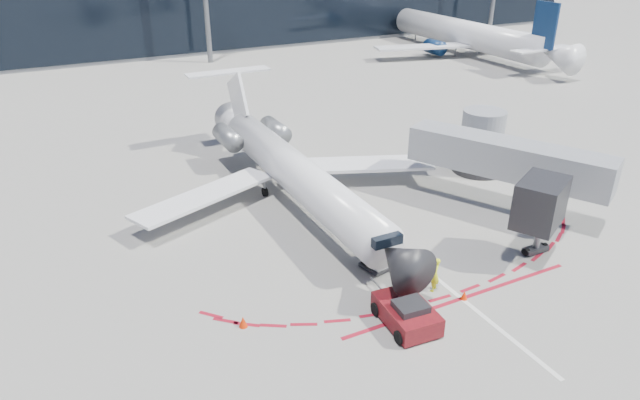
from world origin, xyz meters
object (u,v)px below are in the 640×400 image
pushback_tug (407,313)px  ramp_worker (435,275)px  uld_container (379,254)px  regional_jet (291,168)px

pushback_tug → ramp_worker: bearing=34.4°
pushback_tug → uld_container: (1.51, 4.83, 0.21)m
uld_container → ramp_worker: bearing=-78.9°
ramp_worker → pushback_tug: bearing=-4.3°
pushback_tug → regional_jet: bearing=91.3°
regional_jet → ramp_worker: size_ratio=14.41×
pushback_tug → uld_container: 5.06m
regional_jet → ramp_worker: regional_jet is taller
pushback_tug → ramp_worker: (2.86, 1.66, 0.34)m
ramp_worker → uld_container: bearing=-101.3°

